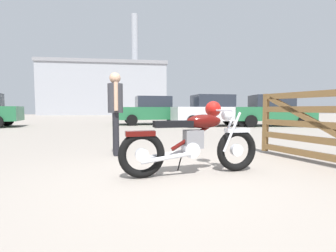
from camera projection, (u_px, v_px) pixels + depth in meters
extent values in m
plane|color=gray|center=(183.00, 176.00, 3.43)|extent=(80.00, 80.00, 0.00)
torus|color=black|center=(237.00, 150.00, 3.68)|extent=(0.65, 0.18, 0.64)
cylinder|color=silver|center=(237.00, 150.00, 3.68)|extent=(0.19, 0.10, 0.18)
torus|color=black|center=(142.00, 155.00, 3.31)|extent=(0.65, 0.18, 0.64)
cylinder|color=silver|center=(142.00, 155.00, 3.31)|extent=(0.19, 0.10, 0.18)
cube|color=silver|center=(237.00, 130.00, 3.66)|extent=(0.37, 0.17, 0.06)
cube|color=#4C0C0A|center=(140.00, 133.00, 3.28)|extent=(0.41, 0.18, 0.07)
cylinder|color=silver|center=(227.00, 131.00, 3.70)|extent=(0.29, 0.07, 0.58)
cylinder|color=silver|center=(232.00, 132.00, 3.56)|extent=(0.29, 0.07, 0.58)
sphere|color=silver|center=(227.00, 115.00, 3.60)|extent=(0.17, 0.17, 0.17)
cylinder|color=silver|center=(222.00, 110.00, 3.58)|extent=(0.10, 0.62, 0.03)
sphere|color=#B21914|center=(213.00, 109.00, 3.86)|extent=(0.25, 0.25, 0.25)
cylinder|color=#4C0C0A|center=(196.00, 134.00, 3.50)|extent=(0.76, 0.14, 0.47)
ellipsoid|color=#4C0C0A|center=(204.00, 121.00, 3.51)|extent=(0.54, 0.28, 0.20)
cube|color=black|center=(173.00, 124.00, 3.39)|extent=(0.56, 0.26, 0.09)
cube|color=slate|center=(193.00, 139.00, 3.49)|extent=(0.28, 0.21, 0.26)
cylinder|color=silver|center=(190.00, 150.00, 3.49)|extent=(0.24, 0.22, 0.22)
cylinder|color=silver|center=(163.00, 155.00, 3.49)|extent=(0.70, 0.14, 0.14)
cylinder|color=silver|center=(167.00, 158.00, 3.30)|extent=(0.70, 0.14, 0.14)
cylinder|color=black|center=(180.00, 161.00, 3.64)|extent=(0.05, 0.24, 0.33)
cube|color=brown|center=(266.00, 123.00, 5.14)|extent=(0.11, 0.12, 1.20)
cube|color=brown|center=(321.00, 156.00, 4.09)|extent=(0.76, 2.32, 0.11)
cube|color=brown|center=(322.00, 141.00, 4.07)|extent=(0.76, 2.32, 0.11)
cube|color=brown|center=(322.00, 125.00, 4.05)|extent=(0.76, 2.32, 0.11)
cube|color=brown|center=(323.00, 109.00, 4.03)|extent=(0.76, 2.32, 0.11)
cube|color=brown|center=(324.00, 94.00, 4.01)|extent=(0.76, 2.32, 0.11)
cube|color=brown|center=(322.00, 126.00, 4.05)|extent=(0.70, 2.13, 1.08)
cylinder|color=black|center=(116.00, 134.00, 4.86)|extent=(0.12, 0.12, 0.86)
cylinder|color=black|center=(115.00, 134.00, 5.03)|extent=(0.12, 0.12, 0.86)
cylinder|color=#333338|center=(115.00, 98.00, 4.89)|extent=(0.30, 0.30, 0.58)
cylinder|color=tan|center=(116.00, 96.00, 4.71)|extent=(0.08, 0.08, 0.55)
cylinder|color=tan|center=(115.00, 97.00, 5.07)|extent=(0.08, 0.08, 0.55)
sphere|color=tan|center=(115.00, 78.00, 4.86)|extent=(0.22, 0.22, 0.22)
cylinder|color=black|center=(7.00, 120.00, 13.32)|extent=(0.67, 0.32, 0.64)
cylinder|color=black|center=(193.00, 122.00, 12.03)|extent=(0.63, 0.24, 0.62)
cylinder|color=black|center=(183.00, 120.00, 13.71)|extent=(0.63, 0.24, 0.62)
cylinder|color=black|center=(243.00, 121.00, 12.58)|extent=(0.63, 0.24, 0.62)
cylinder|color=black|center=(228.00, 119.00, 14.26)|extent=(0.63, 0.24, 0.62)
cube|color=silver|center=(212.00, 114.00, 13.12)|extent=(4.29, 1.96, 0.72)
cube|color=#232833|center=(212.00, 101.00, 13.07)|extent=(2.09, 1.67, 0.64)
cylinder|color=black|center=(132.00, 120.00, 13.53)|extent=(0.64, 0.26, 0.62)
cylinder|color=black|center=(129.00, 119.00, 15.20)|extent=(0.64, 0.26, 0.62)
cylinder|color=black|center=(179.00, 120.00, 14.16)|extent=(0.64, 0.26, 0.62)
cylinder|color=black|center=(171.00, 118.00, 15.83)|extent=(0.64, 0.26, 0.62)
cube|color=#23663D|center=(153.00, 113.00, 14.65)|extent=(4.34, 2.09, 0.72)
cube|color=#232833|center=(153.00, 102.00, 14.61)|extent=(2.13, 1.73, 0.64)
cylinder|color=black|center=(287.00, 120.00, 14.12)|extent=(0.64, 0.29, 0.62)
cylinder|color=black|center=(304.00, 121.00, 12.41)|extent=(0.64, 0.29, 0.62)
cylinder|color=black|center=(241.00, 120.00, 14.11)|extent=(0.64, 0.29, 0.62)
cylinder|color=black|center=(251.00, 121.00, 12.40)|extent=(0.64, 0.29, 0.62)
cube|color=#23663D|center=(271.00, 114.00, 13.23)|extent=(4.40, 2.30, 0.72)
cube|color=#232833|center=(271.00, 101.00, 13.19)|extent=(2.20, 1.83, 0.64)
cube|color=#9EA0A8|center=(106.00, 91.00, 39.15)|extent=(18.43, 8.68, 7.49)
cube|color=gray|center=(106.00, 66.00, 38.86)|extent=(18.74, 8.98, 0.50)
cylinder|color=#9EA0A8|center=(135.00, 41.00, 39.22)|extent=(1.10, 1.10, 8.46)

